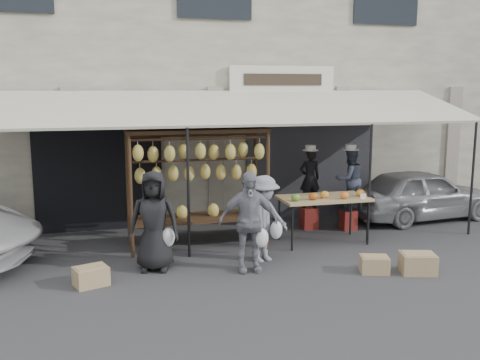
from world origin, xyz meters
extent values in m
plane|color=#2D2D30|center=(0.00, 0.00, 0.00)|extent=(90.00, 90.00, 0.00)
cube|color=beige|center=(0.00, 6.50, 3.50)|extent=(24.00, 6.00, 7.00)
cube|color=#232328|center=(2.20, 3.46, 1.25)|extent=(3.00, 0.10, 2.50)
cube|color=black|center=(-2.50, 3.46, 1.25)|extent=(2.60, 0.10, 2.50)
cube|color=silver|center=(1.50, 3.40, 3.15)|extent=(2.40, 0.10, 0.60)
cube|color=beige|center=(0.00, 2.30, 2.60)|extent=(10.00, 2.34, 0.63)
cylinder|color=black|center=(-1.00, 1.15, 1.15)|extent=(0.05, 0.05, 2.30)
cylinder|color=black|center=(2.50, 1.15, 1.15)|extent=(0.05, 0.05, 2.30)
cylinder|color=black|center=(4.80, 1.15, 1.15)|extent=(0.05, 0.05, 2.30)
cylinder|color=black|center=(-1.98, 1.36, 1.10)|extent=(0.07, 0.07, 2.20)
cylinder|color=black|center=(0.52, 1.36, 1.10)|extent=(0.07, 0.07, 2.20)
cylinder|color=black|center=(-1.98, 2.16, 1.10)|extent=(0.07, 0.07, 2.20)
cylinder|color=black|center=(0.52, 2.16, 1.10)|extent=(0.07, 0.07, 2.20)
cube|color=black|center=(-0.73, 1.76, 2.20)|extent=(2.60, 0.90, 0.07)
cylinder|color=black|center=(-0.73, 1.41, 2.08)|extent=(2.50, 0.05, 0.05)
cylinder|color=black|center=(-0.73, 2.11, 2.08)|extent=(2.50, 0.05, 0.05)
cylinder|color=black|center=(-0.73, 1.76, 1.65)|extent=(2.50, 0.05, 0.05)
cube|color=black|center=(-0.73, 1.76, 0.55)|extent=(2.50, 0.80, 0.05)
ellipsoid|color=gold|center=(-1.83, 1.41, 1.85)|extent=(0.20, 0.18, 0.30)
ellipsoid|color=gold|center=(-1.55, 1.56, 1.81)|extent=(0.20, 0.18, 0.30)
ellipsoid|color=gold|center=(-1.28, 1.41, 1.83)|extent=(0.20, 0.18, 0.30)
ellipsoid|color=gold|center=(-1.00, 1.56, 1.86)|extent=(0.20, 0.18, 0.30)
ellipsoid|color=gold|center=(-0.73, 1.41, 1.85)|extent=(0.20, 0.18, 0.30)
ellipsoid|color=gold|center=(-0.45, 1.56, 1.82)|extent=(0.20, 0.18, 0.30)
ellipsoid|color=gold|center=(-0.18, 1.41, 1.82)|extent=(0.20, 0.18, 0.30)
ellipsoid|color=gold|center=(0.10, 1.56, 1.85)|extent=(0.20, 0.18, 0.30)
ellipsoid|color=gold|center=(0.37, 1.41, 1.82)|extent=(0.20, 0.18, 0.30)
ellipsoid|color=gold|center=(-1.78, 1.76, 1.40)|extent=(0.20, 0.18, 0.30)
ellipsoid|color=gold|center=(-1.48, 1.76, 1.41)|extent=(0.20, 0.18, 0.30)
ellipsoid|color=gold|center=(-1.18, 1.76, 1.41)|extent=(0.20, 0.18, 0.30)
ellipsoid|color=gold|center=(-0.88, 1.76, 1.40)|extent=(0.20, 0.18, 0.30)
ellipsoid|color=gold|center=(-0.58, 1.76, 1.42)|extent=(0.20, 0.18, 0.30)
ellipsoid|color=gold|center=(-0.28, 1.76, 1.40)|extent=(0.20, 0.18, 0.30)
ellipsoid|color=gold|center=(0.02, 1.76, 1.39)|extent=(0.20, 0.18, 0.30)
ellipsoid|color=gold|center=(0.32, 1.76, 1.39)|extent=(0.20, 0.18, 0.30)
cube|color=tan|center=(1.66, 1.38, 0.88)|extent=(1.70, 0.90, 0.05)
cylinder|color=black|center=(0.89, 1.01, 0.42)|extent=(0.04, 0.04, 0.85)
cylinder|color=black|center=(2.43, 1.01, 0.42)|extent=(0.04, 0.04, 0.85)
cylinder|color=black|center=(0.89, 1.75, 0.42)|extent=(0.04, 0.04, 0.85)
cylinder|color=black|center=(2.43, 1.75, 0.42)|extent=(0.04, 0.04, 0.85)
ellipsoid|color=#598C33|center=(1.00, 1.15, 0.97)|extent=(0.18, 0.14, 0.14)
ellipsoid|color=#B25919|center=(1.36, 1.17, 0.97)|extent=(0.18, 0.14, 0.14)
ellipsoid|color=orange|center=(1.63, 1.27, 0.97)|extent=(0.18, 0.14, 0.14)
ellipsoid|color=orange|center=(1.96, 1.10, 0.97)|extent=(0.18, 0.14, 0.14)
ellipsoid|color=orange|center=(2.37, 1.25, 0.97)|extent=(0.18, 0.14, 0.14)
imported|color=black|center=(1.81, 2.45, 1.08)|extent=(0.46, 0.30, 1.26)
imported|color=#343A4B|center=(2.57, 2.13, 1.08)|extent=(0.70, 0.57, 1.32)
imported|color=black|center=(-1.66, 0.61, 0.83)|extent=(0.91, 0.69, 1.65)
imported|color=gray|center=(-0.19, 0.17, 0.83)|extent=(1.00, 0.49, 1.65)
imported|color=gray|center=(0.20, 0.59, 0.75)|extent=(1.10, 0.83, 1.50)
cube|color=maroon|center=(1.81, 2.45, 0.23)|extent=(0.37, 0.37, 0.45)
cube|color=maroon|center=(2.57, 2.13, 0.21)|extent=(0.36, 0.36, 0.42)
cube|color=tan|center=(1.77, -0.45, 0.13)|extent=(0.53, 0.46, 0.27)
cube|color=tan|center=(2.44, -0.65, 0.16)|extent=(0.63, 0.55, 0.32)
cube|color=tan|center=(-2.68, 0.13, 0.14)|extent=(0.58, 0.51, 0.29)
imported|color=gray|center=(4.58, 2.55, 0.59)|extent=(3.57, 1.72, 1.17)
camera|label=1|loc=(-2.47, -7.93, 2.96)|focal=40.00mm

